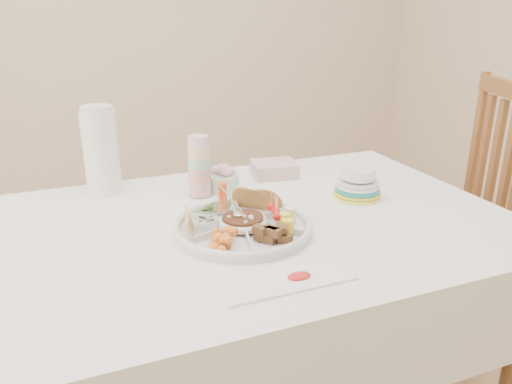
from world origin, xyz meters
name	(u,v)px	position (x,y,z in m)	size (l,w,h in m)	color
wall_back	(130,6)	(0.00, 2.00, 1.35)	(4.00, 0.02, 2.70)	beige
dining_table	(253,329)	(0.00, 0.00, 0.38)	(1.52, 1.02, 0.76)	white
chair	(441,211)	(0.94, 0.24, 0.55)	(0.46, 0.46, 1.09)	#8F5F36
party_tray	(243,224)	(-0.05, -0.06, 0.78)	(0.38, 0.38, 0.04)	silver
bean_dip	(243,222)	(-0.05, -0.06, 0.79)	(0.11, 0.11, 0.04)	#452619
tortillas	(259,201)	(0.03, 0.03, 0.80)	(0.11, 0.11, 0.06)	olive
carrot_cucumber	(215,197)	(-0.09, 0.06, 0.82)	(0.10, 0.10, 0.09)	#F25B1B
pita_raisins	(195,220)	(-0.18, -0.03, 0.80)	(0.11, 0.11, 0.06)	#EFB35B
cherries	(224,239)	(-0.14, -0.16, 0.79)	(0.11, 0.11, 0.04)	gold
granola_chunks	(274,235)	(-0.02, -0.19, 0.79)	(0.11, 0.11, 0.05)	brown
banana_tomato	(289,209)	(0.07, -0.09, 0.82)	(0.10, 0.10, 0.08)	#EBCC6F
cup_stack	(199,166)	(-0.08, 0.26, 0.86)	(0.07, 0.07, 0.21)	#A9C19D
thermos	(101,149)	(-0.37, 0.41, 0.91)	(0.11, 0.11, 0.30)	white
flower_bowl	(223,178)	(0.00, 0.28, 0.80)	(0.11, 0.11, 0.08)	#A6C3B4
napkin_stack	(274,169)	(0.23, 0.35, 0.78)	(0.16, 0.13, 0.05)	beige
plate_stack	(358,183)	(0.39, 0.05, 0.81)	(0.15, 0.15, 0.10)	gold
placemat	(287,281)	(-0.06, -0.35, 0.76)	(0.31, 0.10, 0.01)	silver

